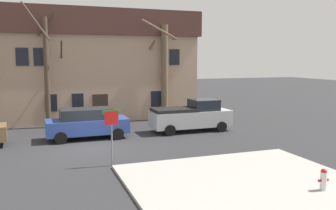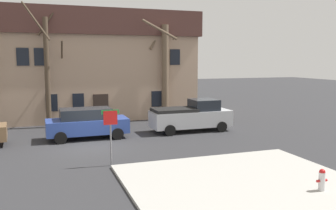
{
  "view_description": "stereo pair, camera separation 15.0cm",
  "coord_description": "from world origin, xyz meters",
  "px_view_note": "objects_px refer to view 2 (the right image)",
  "views": [
    {
      "loc": [
        -2.6,
        -19.05,
        4.62
      ],
      "look_at": [
        4.92,
        2.01,
        1.8
      ],
      "focal_mm": 38.74,
      "sensor_mm": 36.0,
      "label": 1
    },
    {
      "loc": [
        -2.46,
        -19.1,
        4.62
      ],
      "look_at": [
        4.92,
        2.01,
        1.8
      ],
      "focal_mm": 38.74,
      "sensor_mm": 36.0,
      "label": 2
    }
  ],
  "objects_px": {
    "building_main": "(94,64)",
    "pickup_truck_silver": "(191,116)",
    "car_blue_wagon": "(87,123)",
    "fire_hydrant": "(322,179)",
    "tree_bare_mid": "(47,69)",
    "street_sign_pole": "(111,127)",
    "tree_bare_far": "(165,69)"
  },
  "relations": [
    {
      "from": "building_main",
      "to": "fire_hydrant",
      "type": "bearing_deg",
      "value": -76.7
    },
    {
      "from": "tree_bare_mid",
      "to": "pickup_truck_silver",
      "type": "bearing_deg",
      "value": -26.83
    },
    {
      "from": "building_main",
      "to": "fire_hydrant",
      "type": "height_order",
      "value": "building_main"
    },
    {
      "from": "fire_hydrant",
      "to": "street_sign_pole",
      "type": "bearing_deg",
      "value": 137.55
    },
    {
      "from": "building_main",
      "to": "street_sign_pole",
      "type": "bearing_deg",
      "value": -95.42
    },
    {
      "from": "street_sign_pole",
      "to": "tree_bare_mid",
      "type": "bearing_deg",
      "value": 102.77
    },
    {
      "from": "tree_bare_mid",
      "to": "fire_hydrant",
      "type": "distance_m",
      "value": 18.56
    },
    {
      "from": "tree_bare_far",
      "to": "fire_hydrant",
      "type": "height_order",
      "value": "tree_bare_far"
    },
    {
      "from": "building_main",
      "to": "pickup_truck_silver",
      "type": "relative_size",
      "value": 3.05
    },
    {
      "from": "car_blue_wagon",
      "to": "pickup_truck_silver",
      "type": "distance_m",
      "value": 6.64
    },
    {
      "from": "building_main",
      "to": "street_sign_pole",
      "type": "xyz_separation_m",
      "value": [
        -1.4,
        -14.8,
        -2.5
      ]
    },
    {
      "from": "tree_bare_mid",
      "to": "tree_bare_far",
      "type": "xyz_separation_m",
      "value": [
        8.46,
        0.39,
        -0.09
      ]
    },
    {
      "from": "car_blue_wagon",
      "to": "street_sign_pole",
      "type": "xyz_separation_m",
      "value": [
        0.32,
        -5.95,
        0.81
      ]
    },
    {
      "from": "tree_bare_far",
      "to": "pickup_truck_silver",
      "type": "bearing_deg",
      "value": -87.61
    },
    {
      "from": "tree_bare_far",
      "to": "tree_bare_mid",
      "type": "bearing_deg",
      "value": -177.34
    },
    {
      "from": "pickup_truck_silver",
      "to": "fire_hydrant",
      "type": "distance_m",
      "value": 11.7
    },
    {
      "from": "pickup_truck_silver",
      "to": "car_blue_wagon",
      "type": "bearing_deg",
      "value": -179.87
    },
    {
      "from": "fire_hydrant",
      "to": "tree_bare_mid",
      "type": "bearing_deg",
      "value": 118.16
    },
    {
      "from": "building_main",
      "to": "tree_bare_mid",
      "type": "relative_size",
      "value": 1.9
    },
    {
      "from": "building_main",
      "to": "street_sign_pole",
      "type": "height_order",
      "value": "building_main"
    },
    {
      "from": "building_main",
      "to": "pickup_truck_silver",
      "type": "distance_m",
      "value": 10.61
    },
    {
      "from": "tree_bare_mid",
      "to": "fire_hydrant",
      "type": "height_order",
      "value": "tree_bare_mid"
    },
    {
      "from": "building_main",
      "to": "tree_bare_mid",
      "type": "height_order",
      "value": "building_main"
    },
    {
      "from": "tree_bare_mid",
      "to": "street_sign_pole",
      "type": "relative_size",
      "value": 3.37
    },
    {
      "from": "building_main",
      "to": "tree_bare_mid",
      "type": "distance_m",
      "value": 5.82
    },
    {
      "from": "fire_hydrant",
      "to": "tree_bare_far",
      "type": "bearing_deg",
      "value": 90.48
    },
    {
      "from": "building_main",
      "to": "pickup_truck_silver",
      "type": "height_order",
      "value": "building_main"
    },
    {
      "from": "street_sign_pole",
      "to": "tree_bare_far",
      "type": "bearing_deg",
      "value": 60.34
    },
    {
      "from": "tree_bare_mid",
      "to": "street_sign_pole",
      "type": "bearing_deg",
      "value": -77.23
    },
    {
      "from": "pickup_truck_silver",
      "to": "fire_hydrant",
      "type": "relative_size",
      "value": 6.77
    },
    {
      "from": "building_main",
      "to": "fire_hydrant",
      "type": "distance_m",
      "value": 21.41
    },
    {
      "from": "car_blue_wagon",
      "to": "pickup_truck_silver",
      "type": "height_order",
      "value": "pickup_truck_silver"
    }
  ]
}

